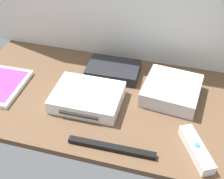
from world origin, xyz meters
The scene contains 7 objects.
ground_plane centered at (0.00, 0.00, -1.00)cm, with size 100.00×48.00×2.00cm, color brown.
game_console centered at (-6.95, -3.59, 2.20)cm, with size 21.14×16.65×4.40cm.
mini_computer centered at (17.98, 6.27, 2.64)cm, with size 18.70×18.70×5.30cm.
game_case centered at (-36.86, -4.05, 0.76)cm, with size 13.97×19.27×1.56cm.
network_router centered at (-3.12, 12.97, 1.70)cm, with size 18.41×12.85×3.40cm.
remote_wand centered at (26.94, -14.64, 1.51)cm, with size 10.20×14.73×3.40cm.
sensor_bar centered at (5.22, -19.43, 0.70)cm, with size 24.00×1.80×1.40cm, color black.
Camera 1 is at (18.63, -67.91, 63.68)cm, focal length 47.57 mm.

